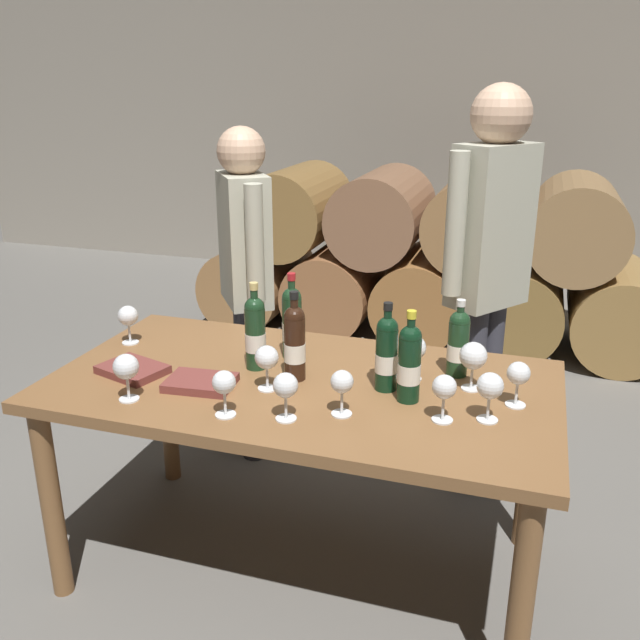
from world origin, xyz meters
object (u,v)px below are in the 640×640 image
object	(u,v)px
wine_glass_0	(342,384)
wine_glass_8	(473,357)
tasting_notebook	(200,383)
taster_seated_left	(246,269)
wine_bottle_0	(387,353)
wine_glass_3	(128,317)
leather_ledger	(133,369)
wine_bottle_3	(409,362)
wine_glass_5	(224,384)
wine_glass_10	(126,368)
wine_glass_6	(286,387)
sommelier_presenting	(489,259)
wine_glass_9	(490,387)
wine_glass_1	(414,349)
wine_bottle_4	(255,332)
wine_glass_2	(518,375)
wine_glass_7	(444,389)
wine_bottle_5	(295,342)
wine_glass_4	(267,359)
wine_bottle_1	(458,343)
wine_bottle_2	(292,322)

from	to	relation	value
wine_glass_0	wine_glass_8	distance (m)	0.47
tasting_notebook	taster_seated_left	xyz separation A→B (m)	(-0.21, 0.87, 0.15)
wine_bottle_0	wine_glass_3	xyz separation A→B (m)	(-1.03, 0.10, -0.02)
wine_glass_8	leather_ledger	distance (m)	1.16
wine_bottle_3	wine_glass_5	bearing A→B (deg)	-151.57
wine_glass_3	tasting_notebook	distance (m)	0.53
wine_glass_10	wine_glass_6	bearing A→B (deg)	3.15
sommelier_presenting	wine_glass_9	bearing A→B (deg)	-84.18
wine_glass_3	leather_ledger	size ratio (longest dim) A/B	0.69
wine_glass_9	taster_seated_left	size ratio (longest dim) A/B	0.10
wine_bottle_3	wine_glass_1	bearing A→B (deg)	95.64
wine_glass_10	taster_seated_left	distance (m)	1.03
wine_glass_0	taster_seated_left	world-z (taller)	taster_seated_left
wine_glass_6	wine_glass_5	bearing A→B (deg)	-169.86
wine_glass_8	taster_seated_left	bearing A→B (deg)	150.16
wine_bottle_4	taster_seated_left	bearing A→B (deg)	116.23
wine_glass_2	wine_glass_7	size ratio (longest dim) A/B	0.99
wine_bottle_0	wine_glass_6	xyz separation A→B (m)	(-0.24, -0.30, -0.02)
wine_glass_5	wine_glass_10	bearing A→B (deg)	179.30
wine_bottle_3	wine_bottle_5	xyz separation A→B (m)	(-0.40, 0.05, 0.00)
wine_bottle_5	wine_glass_4	world-z (taller)	wine_bottle_5
wine_bottle_0	wine_glass_6	size ratio (longest dim) A/B	1.99
wine_bottle_1	taster_seated_left	distance (m)	1.13
wine_glass_7	tasting_notebook	xyz separation A→B (m)	(-0.80, -0.00, -0.09)
wine_glass_6	wine_glass_1	bearing A→B (deg)	52.70
wine_bottle_1	wine_glass_2	bearing A→B (deg)	-41.48
wine_bottle_5	wine_bottle_0	bearing A→B (deg)	2.48
wine_bottle_2	wine_glass_8	bearing A→B (deg)	-7.13
wine_bottle_3	wine_glass_3	world-z (taller)	wine_bottle_3
wine_bottle_0	wine_bottle_5	distance (m)	0.31
wine_bottle_1	wine_glass_4	xyz separation A→B (m)	(-0.58, -0.31, -0.01)
wine_glass_7	leather_ledger	size ratio (longest dim) A/B	0.67
wine_bottle_2	wine_glass_6	xyz separation A→B (m)	(0.15, -0.47, -0.03)
leather_ledger	wine_glass_7	bearing A→B (deg)	15.64
wine_bottle_2	wine_glass_4	size ratio (longest dim) A/B	2.09
wine_glass_7	wine_glass_10	distance (m)	0.98
wine_glass_5	tasting_notebook	size ratio (longest dim) A/B	0.67
wine_glass_0	wine_glass_4	bearing A→B (deg)	160.66
wine_glass_2	sommelier_presenting	distance (m)	0.76
wine_bottle_0	leather_ledger	xyz separation A→B (m)	(-0.86, -0.14, -0.12)
wine_bottle_0	tasting_notebook	distance (m)	0.62
wine_glass_1	sommelier_presenting	xyz separation A→B (m)	(0.18, 0.63, 0.17)
wine_glass_4	wine_glass_9	distance (m)	0.71
wine_bottle_2	wine_glass_2	size ratio (longest dim) A/B	2.17
wine_glass_7	sommelier_presenting	xyz separation A→B (m)	(0.04, 0.89, 0.18)
wine_glass_0	wine_glass_7	world-z (taller)	wine_glass_7
sommelier_presenting	wine_glass_5	bearing A→B (deg)	-122.31
wine_glass_7	wine_glass_10	world-z (taller)	wine_glass_10
wine_glass_6	wine_glass_2	bearing A→B (deg)	25.19
wine_bottle_5	wine_bottle_1	bearing A→B (deg)	21.19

